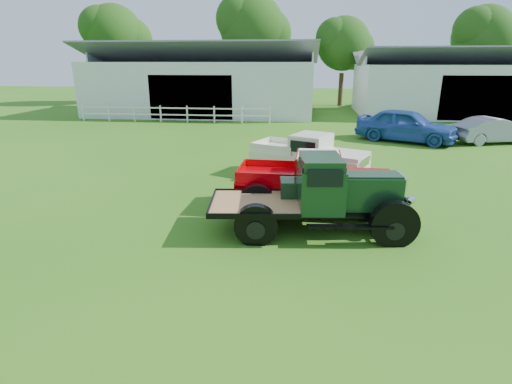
# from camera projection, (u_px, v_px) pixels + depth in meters

# --- Properties ---
(ground) EXTENTS (120.00, 120.00, 0.00)m
(ground) POSITION_uv_depth(u_px,v_px,m) (242.00, 249.00, 9.51)
(ground) COLOR #2B6615
(shed_left) EXTENTS (18.80, 10.20, 5.60)m
(shed_left) POSITION_uv_depth(u_px,v_px,m) (205.00, 79.00, 33.94)
(shed_left) COLOR silver
(shed_left) RESTS_ON ground
(shed_right) EXTENTS (16.80, 9.20, 5.20)m
(shed_right) POSITION_uv_depth(u_px,v_px,m) (459.00, 82.00, 32.65)
(shed_right) COLOR silver
(shed_right) RESTS_ON ground
(fence_rail) EXTENTS (14.20, 0.16, 1.20)m
(fence_rail) POSITION_uv_depth(u_px,v_px,m) (174.00, 114.00, 29.07)
(fence_rail) COLOR white
(fence_rail) RESTS_ON ground
(tree_a) EXTENTS (6.30, 6.30, 10.50)m
(tree_a) POSITION_uv_depth(u_px,v_px,m) (116.00, 51.00, 40.97)
(tree_a) COLOR #1F5914
(tree_a) RESTS_ON ground
(tree_b) EXTENTS (6.90, 6.90, 11.50)m
(tree_b) POSITION_uv_depth(u_px,v_px,m) (252.00, 46.00, 40.24)
(tree_b) COLOR #1F5914
(tree_b) RESTS_ON ground
(tree_c) EXTENTS (5.40, 5.40, 9.00)m
(tree_c) POSITION_uv_depth(u_px,v_px,m) (343.00, 59.00, 38.70)
(tree_c) COLOR #1F5914
(tree_c) RESTS_ON ground
(tree_d) EXTENTS (6.00, 6.00, 10.00)m
(tree_d) POSITION_uv_depth(u_px,v_px,m) (480.00, 53.00, 38.07)
(tree_d) COLOR #1F5914
(tree_d) RESTS_ON ground
(vintage_flatbed) EXTENTS (5.26, 2.51, 2.02)m
(vintage_flatbed) POSITION_uv_depth(u_px,v_px,m) (315.00, 195.00, 10.22)
(vintage_flatbed) COLOR #15341C
(vintage_flatbed) RESTS_ON ground
(red_pickup) EXTENTS (4.77, 1.97, 1.72)m
(red_pickup) POSITION_uv_depth(u_px,v_px,m) (314.00, 181.00, 11.87)
(red_pickup) COLOR #B70006
(red_pickup) RESTS_ON ground
(white_pickup) EXTENTS (4.81, 3.46, 1.65)m
(white_pickup) POSITION_uv_depth(u_px,v_px,m) (308.00, 156.00, 15.14)
(white_pickup) COLOR beige
(white_pickup) RESTS_ON ground
(misc_car_blue) EXTENTS (5.70, 4.31, 1.81)m
(misc_car_blue) POSITION_uv_depth(u_px,v_px,m) (406.00, 125.00, 21.94)
(misc_car_blue) COLOR #264C9D
(misc_car_blue) RESTS_ON ground
(misc_car_grey) EXTENTS (4.50, 2.63, 1.40)m
(misc_car_grey) POSITION_uv_depth(u_px,v_px,m) (493.00, 130.00, 21.58)
(misc_car_grey) COLOR gray
(misc_car_grey) RESTS_ON ground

